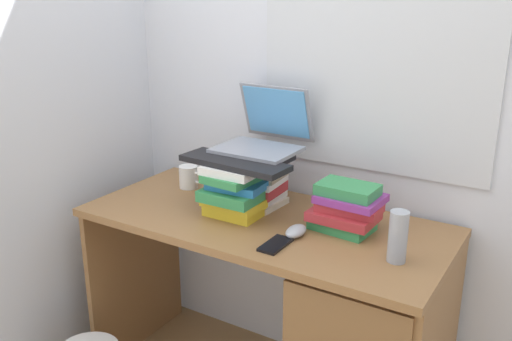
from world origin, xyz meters
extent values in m
cube|color=silver|center=(0.00, 0.35, 1.30)|extent=(6.00, 0.05, 2.60)
cube|color=silver|center=(0.27, 0.32, 1.32)|extent=(0.90, 0.01, 0.80)
cube|color=silver|center=(-0.86, 0.00, 1.30)|extent=(0.05, 6.00, 2.60)
cube|color=olive|center=(0.00, 0.00, 0.76)|extent=(1.36, 0.62, 0.03)
cube|color=olive|center=(-0.67, 0.00, 0.37)|extent=(0.02, 0.57, 0.74)
cube|color=beige|center=(-0.10, 0.11, 0.79)|extent=(0.22, 0.18, 0.02)
cube|color=white|center=(-0.09, 0.11, 0.81)|extent=(0.17, 0.18, 0.03)
cube|color=#B22D33|center=(-0.10, 0.10, 0.85)|extent=(0.21, 0.17, 0.04)
cube|color=white|center=(-0.10, 0.10, 0.88)|extent=(0.22, 0.19, 0.02)
cube|color=gray|center=(-0.10, 0.10, 0.90)|extent=(0.23, 0.17, 0.02)
cube|color=gray|center=(-0.11, 0.11, 0.92)|extent=(0.18, 0.15, 0.02)
cube|color=#8C338C|center=(-0.10, 0.10, 0.95)|extent=(0.18, 0.15, 0.02)
cube|color=black|center=(-0.09, 0.12, 0.97)|extent=(0.25, 0.17, 0.03)
cube|color=yellow|center=(-0.11, -0.03, 0.79)|extent=(0.20, 0.14, 0.04)
cube|color=yellow|center=(-0.11, -0.04, 0.83)|extent=(0.23, 0.15, 0.03)
cube|color=#338C4C|center=(-0.11, -0.04, 0.86)|extent=(0.21, 0.19, 0.04)
cube|color=#2672B2|center=(-0.10, -0.03, 0.90)|extent=(0.21, 0.15, 0.03)
cube|color=#338C4C|center=(-0.11, -0.04, 0.93)|extent=(0.18, 0.19, 0.03)
cube|color=white|center=(-0.11, -0.02, 0.96)|extent=(0.20, 0.19, 0.03)
cube|color=#338C4C|center=(0.29, 0.06, 0.79)|extent=(0.22, 0.16, 0.04)
cube|color=#B22D33|center=(0.29, 0.06, 0.83)|extent=(0.23, 0.17, 0.03)
cube|color=#B22D33|center=(0.31, 0.07, 0.86)|extent=(0.22, 0.14, 0.03)
cube|color=#8C338C|center=(0.31, 0.08, 0.89)|extent=(0.23, 0.18, 0.03)
cube|color=#338C4C|center=(0.30, 0.08, 0.92)|extent=(0.21, 0.14, 0.04)
cube|color=gray|center=(-0.10, 0.11, 1.00)|extent=(0.31, 0.24, 0.01)
cube|color=gray|center=(-0.10, 0.26, 1.12)|extent=(0.31, 0.08, 0.22)
cube|color=#59A5E5|center=(-0.10, 0.25, 1.12)|extent=(0.27, 0.07, 0.20)
cube|color=black|center=(-0.10, -0.03, 0.98)|extent=(0.43, 0.16, 0.02)
ellipsoid|color=#A5A8AD|center=(0.18, -0.08, 0.79)|extent=(0.06, 0.10, 0.04)
cylinder|color=white|center=(-0.45, 0.12, 0.82)|extent=(0.08, 0.08, 0.10)
torus|color=white|center=(-0.40, 0.12, 0.83)|extent=(0.05, 0.01, 0.05)
cylinder|color=#999EA5|center=(0.53, -0.08, 0.86)|extent=(0.06, 0.06, 0.17)
cube|color=black|center=(0.15, -0.18, 0.78)|extent=(0.07, 0.14, 0.01)
camera|label=1|loc=(0.99, -1.67, 1.60)|focal=39.53mm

